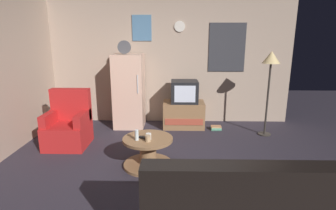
{
  "coord_description": "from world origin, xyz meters",
  "views": [
    {
      "loc": [
        0.11,
        -3.38,
        1.84
      ],
      "look_at": [
        0.02,
        0.9,
        0.75
      ],
      "focal_mm": 28.79,
      "sensor_mm": 36.0,
      "label": 1
    }
  ],
  "objects": [
    {
      "name": "ground_plane",
      "position": [
        0.0,
        0.0,
        0.0
      ],
      "size": [
        12.0,
        12.0,
        0.0
      ],
      "primitive_type": "plane",
      "color": "#2D2833"
    },
    {
      "name": "remote_control",
      "position": [
        -0.31,
        0.19,
        0.45
      ],
      "size": [
        0.15,
        0.12,
        0.02
      ],
      "primitive_type": "cube",
      "rotation": [
        0.0,
        0.0,
        -0.59
      ],
      "color": "black",
      "rests_on": "coffee_table"
    },
    {
      "name": "wall_with_art",
      "position": [
        0.01,
        2.45,
        1.4
      ],
      "size": [
        5.2,
        0.12,
        2.79
      ],
      "color": "tan",
      "rests_on": "ground_plane"
    },
    {
      "name": "fridge",
      "position": [
        -0.81,
        2.03,
        0.75
      ],
      "size": [
        0.6,
        0.62,
        1.77
      ],
      "color": "beige",
      "rests_on": "ground_plane"
    },
    {
      "name": "standing_lamp",
      "position": [
        1.87,
        1.57,
        1.36
      ],
      "size": [
        0.32,
        0.32,
        1.59
      ],
      "color": "#332D28",
      "rests_on": "ground_plane"
    },
    {
      "name": "tv_stand",
      "position": [
        0.32,
        2.0,
        0.27
      ],
      "size": [
        0.84,
        0.53,
        0.54
      ],
      "color": "#8E6642",
      "rests_on": "ground_plane"
    },
    {
      "name": "mug_ceramic_white",
      "position": [
        -0.24,
        0.16,
        0.48
      ],
      "size": [
        0.08,
        0.08,
        0.09
      ],
      "primitive_type": "cylinder",
      "color": "silver",
      "rests_on": "coffee_table"
    },
    {
      "name": "book_stack",
      "position": [
        0.98,
        1.83,
        0.04
      ],
      "size": [
        0.21,
        0.18,
        0.08
      ],
      "color": "#4D8D6B",
      "rests_on": "ground_plane"
    },
    {
      "name": "wine_glass",
      "position": [
        -0.4,
        0.13,
        0.51
      ],
      "size": [
        0.05,
        0.05,
        0.15
      ],
      "primitive_type": "cylinder",
      "color": "silver",
      "rests_on": "coffee_table"
    },
    {
      "name": "mug_ceramic_tan",
      "position": [
        -0.24,
        0.08,
        0.48
      ],
      "size": [
        0.08,
        0.08,
        0.09
      ],
      "primitive_type": "cylinder",
      "color": "tan",
      "rests_on": "coffee_table"
    },
    {
      "name": "crt_tv",
      "position": [
        0.33,
        2.0,
        0.76
      ],
      "size": [
        0.54,
        0.51,
        0.44
      ],
      "color": "black",
      "rests_on": "tv_stand"
    },
    {
      "name": "coffee_table",
      "position": [
        -0.26,
        0.22,
        0.22
      ],
      "size": [
        0.72,
        0.72,
        0.44
      ],
      "color": "#8E6642",
      "rests_on": "ground_plane"
    },
    {
      "name": "armchair",
      "position": [
        -1.71,
        0.99,
        0.34
      ],
      "size": [
        0.68,
        0.68,
        0.96
      ],
      "color": "red",
      "rests_on": "ground_plane"
    }
  ]
}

